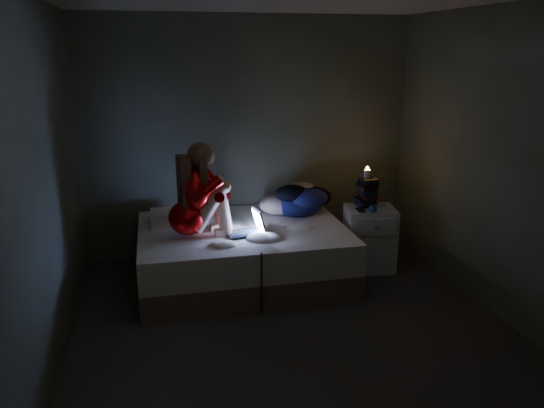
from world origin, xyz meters
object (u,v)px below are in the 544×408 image
object	(u,v)px
laptop	(244,222)
nightstand	(369,238)
bed	(243,253)
phone	(363,211)
candle	(367,175)
woman	(187,191)

from	to	relation	value
laptop	nightstand	bearing A→B (deg)	-0.78
bed	phone	world-z (taller)	phone
nightstand	candle	world-z (taller)	candle
laptop	phone	distance (m)	1.25
woman	nightstand	world-z (taller)	woman
bed	candle	distance (m)	1.51
woman	nightstand	distance (m)	2.00
woman	nightstand	size ratio (longest dim) A/B	1.35
nightstand	candle	xyz separation A→B (m)	(-0.02, 0.09, 0.67)
nightstand	phone	distance (m)	0.37
laptop	bed	bearing A→B (deg)	75.36
woman	bed	bearing A→B (deg)	7.98
woman	nightstand	bearing A→B (deg)	-4.64
bed	woman	xyz separation A→B (m)	(-0.54, -0.17, 0.72)
nightstand	candle	size ratio (longest dim) A/B	8.23
nightstand	candle	distance (m)	0.67
bed	nightstand	size ratio (longest dim) A/B	3.04
bed	laptop	world-z (taller)	laptop
candle	nightstand	bearing A→B (deg)	-75.67
candle	laptop	bearing A→B (deg)	-167.29
nightstand	phone	size ratio (longest dim) A/B	4.70
bed	candle	bearing A→B (deg)	3.72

